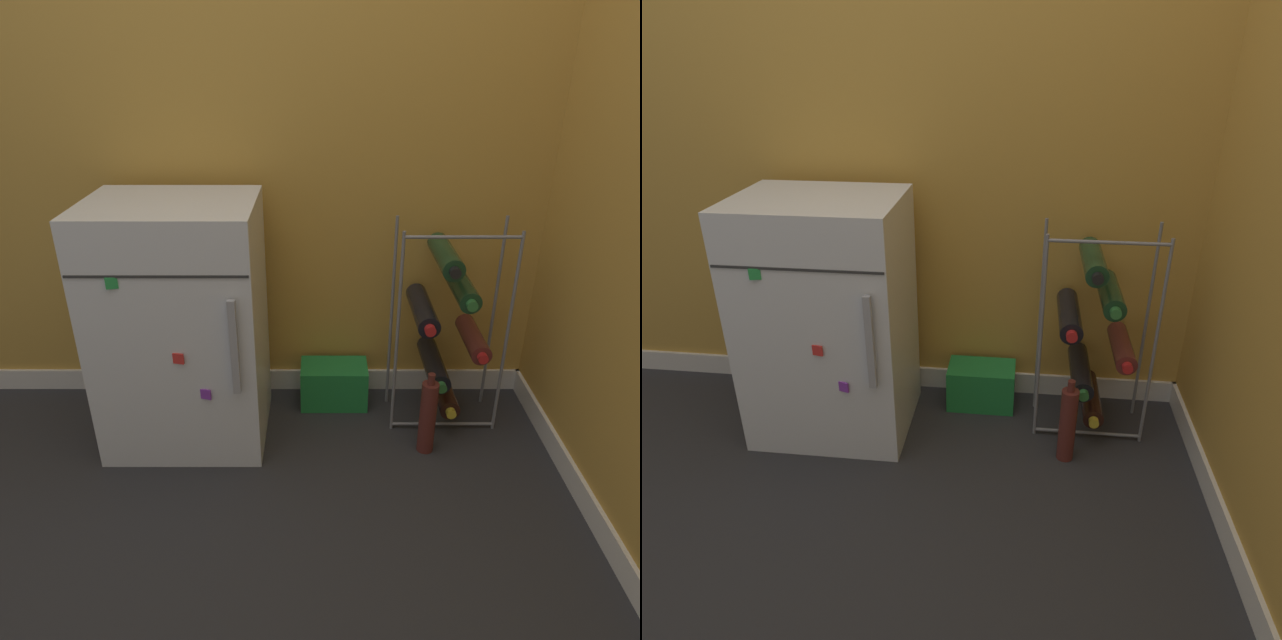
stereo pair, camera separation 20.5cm
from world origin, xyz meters
TOP-DOWN VIEW (x-y plane):
  - ground_plane at (0.00, 0.00)m, footprint 14.00×14.00m
  - wall_back at (0.00, 0.57)m, footprint 6.74×0.07m
  - mini_fridge at (-0.46, 0.25)m, footprint 0.56×0.48m
  - wine_rack at (0.49, 0.34)m, footprint 0.40×0.33m
  - soda_box at (0.08, 0.43)m, footprint 0.27×0.16m
  - loose_bottle_floor at (0.41, 0.12)m, footprint 0.06×0.06m

SIDE VIEW (x-z plane):
  - ground_plane at x=0.00m, z-range 0.00..0.00m
  - soda_box at x=0.08m, z-range 0.00..0.17m
  - loose_bottle_floor at x=0.41m, z-range -0.02..0.31m
  - wine_rack at x=0.49m, z-range 0.01..0.80m
  - mini_fridge at x=-0.46m, z-range 0.00..0.89m
  - wall_back at x=0.00m, z-range -0.01..2.49m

